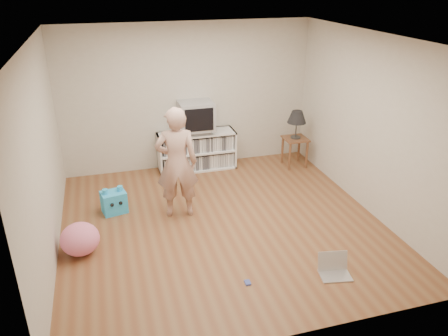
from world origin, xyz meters
TOP-DOWN VIEW (x-y plane):
  - ground at (0.00, 0.00)m, footprint 4.50×4.50m
  - walls at (0.00, 0.00)m, footprint 4.52×4.52m
  - ceiling at (0.00, 0.00)m, footprint 4.50×4.50m
  - media_unit at (0.09, 2.04)m, footprint 1.40×0.45m
  - dvd_deck at (0.09, 2.02)m, footprint 0.45×0.35m
  - crt_tv at (0.09, 2.02)m, footprint 0.60×0.53m
  - side_table at (1.87, 1.65)m, footprint 0.42×0.42m
  - table_lamp at (1.87, 1.65)m, footprint 0.34×0.34m
  - person at (-0.55, 0.45)m, footprint 0.66×0.48m
  - laptop at (0.99, -1.47)m, footprint 0.41×0.35m
  - playing_cards at (-0.08, -1.37)m, footprint 0.07×0.09m
  - plush_blue at (-1.48, 0.78)m, footprint 0.40×0.36m
  - plush_pink at (-1.95, -0.19)m, footprint 0.62×0.62m

SIDE VIEW (x-z plane):
  - ground at x=0.00m, z-range 0.00..0.00m
  - playing_cards at x=-0.08m, z-range 0.00..0.02m
  - laptop at x=0.99m, z-range -0.06..0.19m
  - plush_blue at x=-1.48m, z-range -0.03..0.38m
  - plush_pink at x=-1.95m, z-range 0.00..0.42m
  - media_unit at x=0.09m, z-range 0.00..0.70m
  - side_table at x=1.87m, z-range 0.14..0.69m
  - dvd_deck at x=0.09m, z-range 0.70..0.77m
  - person at x=-0.55m, z-range 0.00..1.67m
  - table_lamp at x=1.87m, z-range 0.68..1.20m
  - crt_tv at x=0.09m, z-range 0.77..1.27m
  - walls at x=0.00m, z-range 0.00..2.60m
  - ceiling at x=0.00m, z-range 2.60..2.60m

